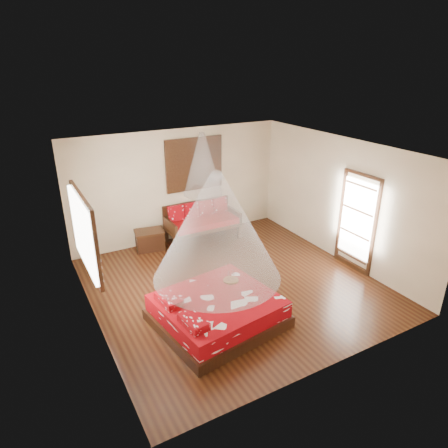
% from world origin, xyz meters
% --- Properties ---
extents(room, '(5.54, 5.54, 2.84)m').
position_xyz_m(room, '(0.00, 0.00, 1.40)').
color(room, black).
rests_on(room, ground).
extents(bed, '(2.25, 2.09, 0.63)m').
position_xyz_m(bed, '(-0.91, -0.97, 0.25)').
color(bed, black).
rests_on(bed, floor).
extents(daybed, '(1.85, 0.82, 0.96)m').
position_xyz_m(daybed, '(0.44, 2.38, 0.52)').
color(daybed, black).
rests_on(daybed, floor).
extents(storage_chest, '(0.77, 0.61, 0.48)m').
position_xyz_m(storage_chest, '(-0.94, 2.45, 0.24)').
color(storage_chest, black).
rests_on(storage_chest, floor).
extents(shutter_panel, '(1.52, 0.06, 1.32)m').
position_xyz_m(shutter_panel, '(0.44, 2.72, 1.90)').
color(shutter_panel, black).
rests_on(shutter_panel, wall_back).
extents(window_left, '(0.10, 1.74, 1.34)m').
position_xyz_m(window_left, '(-2.71, 0.20, 1.70)').
color(window_left, black).
rests_on(window_left, wall_left).
extents(glazed_door, '(0.08, 1.02, 2.16)m').
position_xyz_m(glazed_door, '(2.72, -0.60, 1.07)').
color(glazed_door, black).
rests_on(glazed_door, floor).
extents(wine_tray, '(0.29, 0.29, 0.23)m').
position_xyz_m(wine_tray, '(-0.39, -0.57, 0.56)').
color(wine_tray, brown).
rests_on(wine_tray, bed).
extents(mosquito_net_main, '(2.13, 2.13, 1.80)m').
position_xyz_m(mosquito_net_main, '(-0.89, -0.96, 1.85)').
color(mosquito_net_main, white).
rests_on(mosquito_net_main, ceiling).
extents(mosquito_net_daybed, '(0.95, 0.95, 1.50)m').
position_xyz_m(mosquito_net_daybed, '(0.44, 2.25, 2.00)').
color(mosquito_net_daybed, white).
rests_on(mosquito_net_daybed, ceiling).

